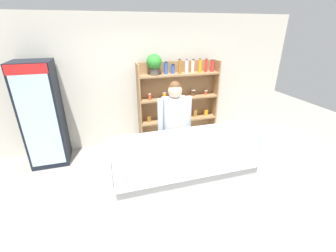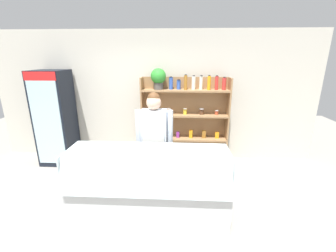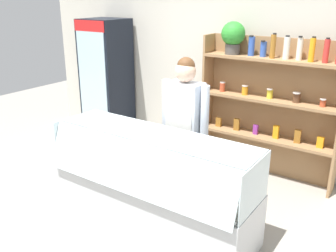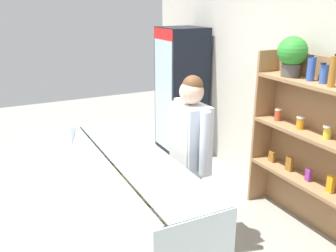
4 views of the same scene
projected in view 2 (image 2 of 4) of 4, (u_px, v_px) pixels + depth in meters
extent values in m
plane|color=gray|center=(139.00, 216.00, 3.20)|extent=(12.00, 12.00, 0.00)
cube|color=beige|center=(154.00, 97.00, 4.79)|extent=(6.80, 0.10, 2.70)
cube|color=black|center=(56.00, 118.00, 4.63)|extent=(0.65, 0.62, 1.93)
cube|color=silver|center=(47.00, 122.00, 4.33)|extent=(0.57, 0.01, 1.73)
cube|color=red|center=(39.00, 76.00, 4.06)|extent=(0.61, 0.01, 0.16)
cylinder|color=#9E6623|center=(45.00, 150.00, 4.58)|extent=(0.06, 0.06, 0.21)
cylinder|color=silver|center=(54.00, 150.00, 4.57)|extent=(0.06, 0.06, 0.22)
cylinder|color=red|center=(62.00, 151.00, 4.57)|extent=(0.06, 0.06, 0.16)
cylinder|color=#2D8C38|center=(41.00, 126.00, 4.43)|extent=(0.06, 0.06, 0.21)
cylinder|color=orange|center=(50.00, 126.00, 4.42)|extent=(0.06, 0.06, 0.22)
cylinder|color=#3356B2|center=(58.00, 126.00, 4.41)|extent=(0.06, 0.06, 0.21)
cylinder|color=red|center=(37.00, 102.00, 4.28)|extent=(0.05, 0.05, 0.15)
cylinder|color=#2D8C38|center=(46.00, 102.00, 4.28)|extent=(0.06, 0.06, 0.14)
cylinder|color=#3356B2|center=(55.00, 102.00, 4.27)|extent=(0.06, 0.06, 0.15)
cube|color=#9E754C|center=(184.00, 120.00, 4.72)|extent=(1.76, 0.02, 1.79)
cube|color=#9E754C|center=(143.00, 121.00, 4.63)|extent=(0.03, 0.28, 1.79)
cube|color=#9E754C|center=(227.00, 123.00, 4.54)|extent=(0.03, 0.28, 1.79)
cube|color=#9E754C|center=(184.00, 138.00, 4.70)|extent=(1.70, 0.28, 0.04)
cube|color=#9E754C|center=(185.00, 115.00, 4.55)|extent=(1.70, 0.28, 0.04)
cube|color=#9E754C|center=(185.00, 91.00, 4.40)|extent=(1.70, 0.28, 0.04)
cylinder|color=#4C4742|center=(158.00, 86.00, 4.40)|extent=(0.19, 0.19, 0.13)
sphere|color=#2D8E2D|center=(158.00, 76.00, 4.34)|extent=(0.30, 0.30, 0.30)
cylinder|color=#3356B2|center=(171.00, 83.00, 4.39)|extent=(0.08, 0.08, 0.23)
cylinder|color=black|center=(171.00, 77.00, 4.34)|extent=(0.05, 0.05, 0.02)
cylinder|color=#3356B2|center=(179.00, 85.00, 4.40)|extent=(0.08, 0.08, 0.18)
cylinder|color=black|center=(179.00, 80.00, 4.34)|extent=(0.05, 0.05, 0.02)
cylinder|color=#9E6623|center=(186.00, 83.00, 4.33)|extent=(0.06, 0.06, 0.28)
cylinder|color=black|center=(186.00, 75.00, 4.31)|extent=(0.04, 0.04, 0.02)
cylinder|color=silver|center=(194.00, 83.00, 4.35)|extent=(0.07, 0.07, 0.26)
cylinder|color=black|center=(194.00, 76.00, 4.31)|extent=(0.05, 0.05, 0.02)
cylinder|color=silver|center=(201.00, 83.00, 4.36)|extent=(0.07, 0.07, 0.26)
cylinder|color=black|center=(201.00, 76.00, 4.30)|extent=(0.04, 0.04, 0.02)
cylinder|color=orange|center=(209.00, 83.00, 4.31)|extent=(0.06, 0.06, 0.26)
cylinder|color=black|center=(209.00, 76.00, 4.29)|extent=(0.04, 0.04, 0.02)
cylinder|color=red|center=(217.00, 83.00, 4.32)|extent=(0.06, 0.06, 0.26)
cylinder|color=black|center=(217.00, 76.00, 4.28)|extent=(0.04, 0.04, 0.02)
cylinder|color=red|center=(224.00, 84.00, 4.32)|extent=(0.08, 0.08, 0.23)
cylinder|color=black|center=(225.00, 77.00, 4.28)|extent=(0.05, 0.05, 0.02)
cylinder|color=#BF4C2D|center=(153.00, 111.00, 4.55)|extent=(0.07, 0.07, 0.12)
cylinder|color=silver|center=(153.00, 108.00, 4.54)|extent=(0.07, 0.07, 0.01)
cylinder|color=orange|center=(169.00, 111.00, 4.55)|extent=(0.08, 0.08, 0.11)
cylinder|color=silver|center=(169.00, 109.00, 4.52)|extent=(0.08, 0.08, 0.01)
cylinder|color=yellow|center=(185.00, 112.00, 4.54)|extent=(0.07, 0.07, 0.11)
cylinder|color=silver|center=(185.00, 109.00, 4.51)|extent=(0.07, 0.07, 0.01)
cylinder|color=brown|center=(201.00, 112.00, 4.53)|extent=(0.09, 0.09, 0.11)
cylinder|color=silver|center=(202.00, 109.00, 4.49)|extent=(0.09, 0.09, 0.01)
cylinder|color=#BF4C2D|center=(217.00, 113.00, 4.51)|extent=(0.07, 0.07, 0.08)
cylinder|color=silver|center=(217.00, 111.00, 4.48)|extent=(0.07, 0.07, 0.01)
cube|color=#9E6623|center=(152.00, 134.00, 4.71)|extent=(0.08, 0.04, 0.12)
cube|color=#9E6623|center=(165.00, 134.00, 4.69)|extent=(0.08, 0.05, 0.16)
cube|color=purple|center=(178.00, 135.00, 4.68)|extent=(0.06, 0.04, 0.13)
cube|color=orange|center=(191.00, 134.00, 4.66)|extent=(0.07, 0.05, 0.17)
cube|color=#9E6623|center=(204.00, 134.00, 4.64)|extent=(0.08, 0.05, 0.17)
cube|color=orange|center=(217.00, 135.00, 4.64)|extent=(0.08, 0.04, 0.14)
cube|color=silver|center=(149.00, 198.00, 3.15)|extent=(2.15, 0.65, 0.55)
cube|color=white|center=(149.00, 180.00, 3.06)|extent=(2.09, 0.59, 0.03)
cube|color=silver|center=(145.00, 178.00, 2.71)|extent=(2.11, 0.16, 0.47)
cube|color=silver|center=(148.00, 149.00, 2.98)|extent=(2.11, 0.49, 0.01)
cube|color=silver|center=(70.00, 164.00, 3.05)|extent=(0.01, 0.61, 0.45)
cube|color=silver|center=(229.00, 168.00, 2.94)|extent=(0.01, 0.61, 0.45)
cube|color=tan|center=(87.00, 173.00, 3.17)|extent=(0.16, 0.13, 0.04)
cube|color=white|center=(81.00, 180.00, 2.98)|extent=(0.05, 0.03, 0.02)
cube|color=tan|center=(104.00, 173.00, 3.15)|extent=(0.16, 0.14, 0.04)
cube|color=white|center=(100.00, 180.00, 2.97)|extent=(0.05, 0.03, 0.02)
cube|color=beige|center=(122.00, 174.00, 3.14)|extent=(0.17, 0.13, 0.05)
cube|color=white|center=(119.00, 181.00, 2.95)|extent=(0.05, 0.03, 0.02)
cube|color=tan|center=(140.00, 174.00, 3.13)|extent=(0.16, 0.12, 0.05)
cube|color=white|center=(138.00, 182.00, 2.94)|extent=(0.05, 0.03, 0.02)
cube|color=tan|center=(158.00, 174.00, 3.11)|extent=(0.16, 0.11, 0.05)
cube|color=white|center=(157.00, 182.00, 2.93)|extent=(0.05, 0.03, 0.02)
cube|color=beige|center=(177.00, 175.00, 3.10)|extent=(0.16, 0.14, 0.04)
cube|color=white|center=(176.00, 183.00, 2.91)|extent=(0.05, 0.03, 0.02)
cube|color=tan|center=(195.00, 175.00, 3.09)|extent=(0.16, 0.11, 0.05)
cube|color=white|center=(196.00, 183.00, 2.90)|extent=(0.05, 0.03, 0.02)
cube|color=beige|center=(214.00, 176.00, 3.08)|extent=(0.17, 0.14, 0.04)
cube|color=white|center=(216.00, 184.00, 2.89)|extent=(0.05, 0.03, 0.02)
cylinder|color=#C1706B|center=(81.00, 176.00, 2.99)|extent=(0.17, 0.15, 0.13)
cylinder|color=#A35B4C|center=(97.00, 176.00, 2.97)|extent=(0.19, 0.15, 0.15)
cylinder|color=white|center=(189.00, 176.00, 2.92)|extent=(0.07, 0.07, 0.21)
cylinder|color=white|center=(196.00, 177.00, 2.92)|extent=(0.07, 0.07, 0.19)
cylinder|color=#383D51|center=(150.00, 172.00, 3.64)|extent=(0.13, 0.13, 0.78)
cylinder|color=#383D51|center=(160.00, 172.00, 3.63)|extent=(0.13, 0.13, 0.78)
cube|color=silver|center=(154.00, 131.00, 3.43)|extent=(0.38, 0.24, 0.64)
cube|color=white|center=(154.00, 154.00, 3.41)|extent=(0.32, 0.01, 1.20)
cylinder|color=silver|center=(139.00, 128.00, 3.43)|extent=(0.09, 0.09, 0.58)
cylinder|color=silver|center=(170.00, 129.00, 3.41)|extent=(0.09, 0.09, 0.58)
sphere|color=#D8AD8E|center=(154.00, 102.00, 3.30)|extent=(0.22, 0.22, 0.22)
sphere|color=brown|center=(154.00, 99.00, 3.29)|extent=(0.19, 0.19, 0.19)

